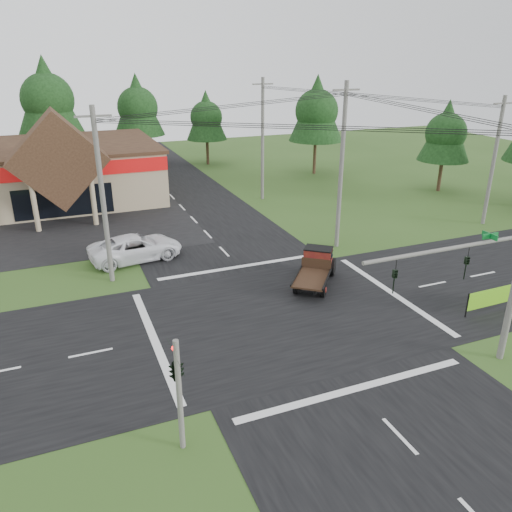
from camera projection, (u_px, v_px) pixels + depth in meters
ground at (284, 315)px, 26.88m from camera, size 120.00×120.00×0.00m
road_ns at (284, 314)px, 26.88m from camera, size 12.00×120.00×0.02m
road_ew at (284, 314)px, 26.88m from camera, size 120.00×12.00×0.02m
parking_apron at (14, 237)px, 38.30m from camera, size 28.00×14.00×0.02m
traffic_signal_mast at (488, 276)px, 20.82m from camera, size 8.12×0.24×7.00m
traffic_signal_corner at (176, 360)px, 16.65m from camera, size 0.53×2.48×4.40m
utility_pole_nw at (103, 196)px, 28.94m from camera, size 2.00×0.30×10.50m
utility_pole_ne at (341, 166)px, 34.35m from camera, size 2.00×0.30×11.50m
utility_pole_far at (494, 161)px, 39.49m from camera, size 2.00×0.30×10.20m
utility_pole_n at (263, 139)px, 46.43m from camera, size 2.00×0.30×11.20m
tree_row_c at (47, 97)px, 55.34m from camera, size 7.28×7.28×13.13m
tree_row_d at (137, 105)px, 60.20m from camera, size 6.16×6.16×11.11m
tree_row_e at (206, 116)px, 61.78m from camera, size 5.04×5.04×9.09m
tree_side_ne at (317, 109)px, 56.19m from camera, size 6.16×6.16×11.11m
tree_side_e_near at (446, 131)px, 49.18m from camera, size 5.04×5.04×9.09m
antique_flatbed_truck at (315, 269)px, 30.00m from camera, size 4.61×5.07×2.08m
roadside_banner at (496, 299)px, 27.08m from camera, size 4.18×0.20×1.43m
white_pickup at (136, 248)px, 33.84m from camera, size 6.53×3.64×1.73m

